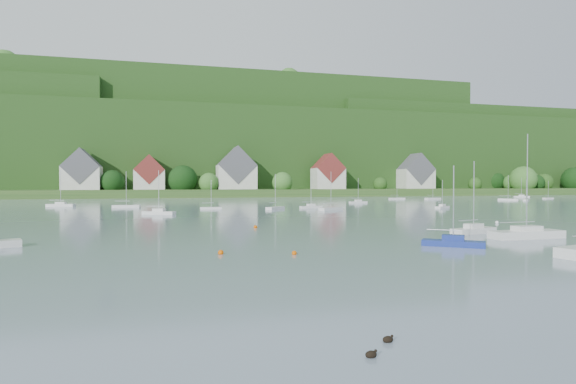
# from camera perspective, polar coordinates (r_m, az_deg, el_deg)

# --- Properties ---
(far_shore_strip) EXTENTS (600.00, 60.00, 3.00)m
(far_shore_strip) POSITION_cam_1_polar(r_m,az_deg,el_deg) (209.35, -8.13, -0.03)
(far_shore_strip) COLOR #274E1D
(far_shore_strip) RESTS_ON ground
(forested_ridge) EXTENTS (620.00, 181.22, 69.89)m
(forested_ridge) POSITION_cam_1_polar(r_m,az_deg,el_deg) (278.12, -9.65, 4.66)
(forested_ridge) COLOR #1C3C13
(forested_ridge) RESTS_ON ground
(village_building_0) EXTENTS (14.00, 10.40, 16.00)m
(village_building_0) POSITION_cam_1_polar(r_m,az_deg,el_deg) (197.55, -23.76, 2.14)
(village_building_0) COLOR beige
(village_building_0) RESTS_ON far_shore_strip
(village_building_1) EXTENTS (12.00, 9.36, 14.00)m
(village_building_1) POSITION_cam_1_polar(r_m,az_deg,el_deg) (197.12, -16.47, 1.97)
(village_building_1) COLOR beige
(village_building_1) RESTS_ON far_shore_strip
(village_building_2) EXTENTS (16.00, 11.44, 18.00)m
(village_building_2) POSITION_cam_1_polar(r_m,az_deg,el_deg) (198.10, -6.30, 2.45)
(village_building_2) COLOR beige
(village_building_2) RESTS_ON far_shore_strip
(village_building_3) EXTENTS (13.00, 10.40, 15.50)m
(village_building_3) POSITION_cam_1_polar(r_m,az_deg,el_deg) (205.76, 4.88, 2.17)
(village_building_3) COLOR beige
(village_building_3) RESTS_ON far_shore_strip
(village_building_4) EXTENTS (15.00, 10.40, 16.50)m
(village_building_4) POSITION_cam_1_polar(r_m,az_deg,el_deg) (228.25, 15.26, 2.07)
(village_building_4) COLOR beige
(village_building_4) RESTS_ON far_shore_strip
(near_sailboat_1) EXTENTS (5.16, 4.46, 7.23)m
(near_sailboat_1) POSITION_cam_1_polar(r_m,az_deg,el_deg) (44.64, 19.43, -5.73)
(near_sailboat_1) COLOR navy
(near_sailboat_1) RESTS_ON ground
(near_sailboat_3) EXTENTS (6.25, 3.40, 8.12)m
(near_sailboat_3) POSITION_cam_1_polar(r_m,az_deg,el_deg) (56.96, 21.62, -4.24)
(near_sailboat_3) COLOR silver
(near_sailboat_3) RESTS_ON ground
(near_sailboat_4) EXTENTS (7.98, 2.49, 10.68)m
(near_sailboat_4) POSITION_cam_1_polar(r_m,az_deg,el_deg) (54.06, 27.00, -4.49)
(near_sailboat_4) COLOR silver
(near_sailboat_4) RESTS_ON ground
(mooring_buoy_0) EXTENTS (0.45, 0.45, 0.45)m
(mooring_buoy_0) POSITION_cam_1_polar(r_m,az_deg,el_deg) (38.01, -8.17, -7.49)
(mooring_buoy_0) COLOR #E65700
(mooring_buoy_0) RESTS_ON ground
(mooring_buoy_2) EXTENTS (0.47, 0.47, 0.47)m
(mooring_buoy_2) POSITION_cam_1_polar(r_m,az_deg,el_deg) (64.94, 22.55, -3.98)
(mooring_buoy_2) COLOR #E65700
(mooring_buoy_2) RESTS_ON ground
(mooring_buoy_3) EXTENTS (0.46, 0.46, 0.46)m
(mooring_buoy_3) POSITION_cam_1_polar(r_m,az_deg,el_deg) (59.25, -3.98, -4.39)
(mooring_buoy_3) COLOR #E65700
(mooring_buoy_3) RESTS_ON ground
(mooring_buoy_4) EXTENTS (0.47, 0.47, 0.47)m
(mooring_buoy_4) POSITION_cam_1_polar(r_m,az_deg,el_deg) (72.03, 24.04, -3.50)
(mooring_buoy_4) COLOR white
(mooring_buoy_4) RESTS_ON ground
(mooring_buoy_5) EXTENTS (0.40, 0.40, 0.40)m
(mooring_buoy_5) POSITION_cam_1_polar(r_m,az_deg,el_deg) (37.46, 0.77, -7.61)
(mooring_buoy_5) COLOR #E65700
(mooring_buoy_5) RESTS_ON ground
(duck_pair) EXTENTS (1.62, 1.45, 0.29)m
(duck_pair) POSITION_cam_1_polar(r_m,az_deg,el_deg) (17.14, 11.12, -17.95)
(duck_pair) COLOR black
(duck_pair) RESTS_ON ground
(far_sailboat_cluster) EXTENTS (209.36, 75.82, 8.71)m
(far_sailboat_cluster) POSITION_cam_1_polar(r_m,az_deg,el_deg) (126.64, -0.54, -1.28)
(far_sailboat_cluster) COLOR silver
(far_sailboat_cluster) RESTS_ON ground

